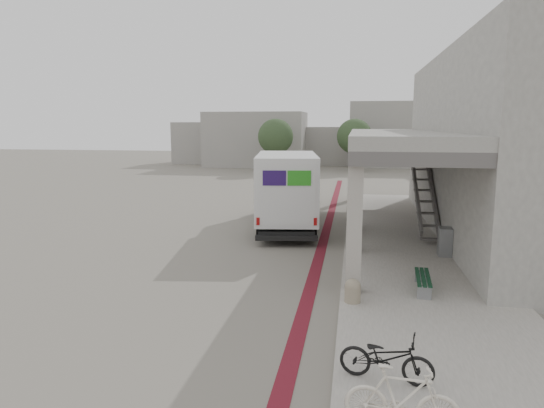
% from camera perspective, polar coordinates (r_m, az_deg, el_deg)
% --- Properties ---
extents(ground, '(120.00, 120.00, 0.00)m').
position_cam_1_polar(ground, '(16.16, 2.01, -6.08)').
color(ground, slate).
rests_on(ground, ground).
extents(bike_lane_stripe, '(0.35, 40.00, 0.01)m').
position_cam_1_polar(bike_lane_stripe, '(17.99, 6.03, -4.50)').
color(bike_lane_stripe, maroon).
rests_on(bike_lane_stripe, ground).
extents(sidewalk, '(4.40, 28.00, 0.12)m').
position_cam_1_polar(sidewalk, '(16.13, 16.32, -6.27)').
color(sidewalk, gray).
rests_on(sidewalk, ground).
extents(transit_building, '(7.60, 17.00, 7.00)m').
position_cam_1_polar(transit_building, '(20.52, 23.24, 6.10)').
color(transit_building, gray).
rests_on(transit_building, ground).
extents(distant_backdrop, '(28.00, 10.00, 6.50)m').
position_cam_1_polar(distant_backdrop, '(51.58, 4.23, 7.58)').
color(distant_backdrop, gray).
rests_on(distant_backdrop, ground).
extents(tree_left, '(3.20, 3.20, 4.80)m').
position_cam_1_polar(tree_left, '(44.02, 0.43, 7.92)').
color(tree_left, '#38281C').
rests_on(tree_left, ground).
extents(tree_mid, '(3.20, 3.20, 4.80)m').
position_cam_1_polar(tree_mid, '(45.45, 9.67, 7.84)').
color(tree_mid, '#38281C').
rests_on(tree_mid, ground).
extents(tree_right, '(3.20, 3.20, 4.80)m').
position_cam_1_polar(tree_right, '(45.16, 19.95, 7.40)').
color(tree_right, '#38281C').
rests_on(tree_right, ground).
extents(fedex_truck, '(3.23, 7.57, 3.13)m').
position_cam_1_polar(fedex_truck, '(20.34, 1.72, 1.92)').
color(fedex_truck, black).
rests_on(fedex_truck, ground).
extents(bench, '(0.46, 1.61, 0.37)m').
position_cam_1_polar(bench, '(13.04, 17.34, -8.55)').
color(bench, gray).
rests_on(bench, sidewalk).
extents(bollard_near, '(0.38, 0.38, 0.57)m').
position_cam_1_polar(bollard_near, '(11.84, 9.47, -9.99)').
color(bollard_near, gray).
rests_on(bollard_near, sidewalk).
extents(bollard_far, '(0.41, 0.41, 0.62)m').
position_cam_1_polar(bollard_far, '(19.01, 9.59, -2.51)').
color(bollard_far, gray).
rests_on(bollard_far, sidewalk).
extents(utility_cabinet, '(0.44, 0.57, 0.91)m').
position_cam_1_polar(utility_cabinet, '(16.56, 19.68, -4.19)').
color(utility_cabinet, slate).
rests_on(utility_cabinet, sidewalk).
extents(bicycle_black, '(1.62, 0.82, 0.81)m').
position_cam_1_polar(bicycle_black, '(8.54, 13.30, -17.18)').
color(bicycle_black, black).
rests_on(bicycle_black, sidewalk).
extents(bicycle_cream, '(1.60, 0.57, 0.94)m').
position_cam_1_polar(bicycle_cream, '(7.37, 15.05, -21.24)').
color(bicycle_cream, silver).
rests_on(bicycle_cream, sidewalk).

